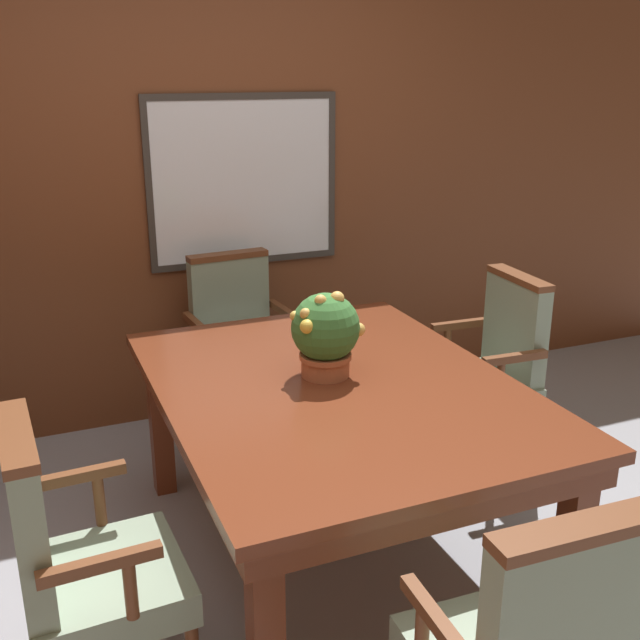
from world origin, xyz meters
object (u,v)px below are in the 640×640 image
Objects in this scene: chair_head_far at (238,339)px; chair_left_near at (77,559)px; dining_table at (335,405)px; chair_right_far at (491,365)px; potted_plant at (325,333)px.

chair_head_far is 1.00× the size of chair_left_near.
chair_right_far is at bearing 21.44° from dining_table.
potted_plant reaches higher than chair_left_near.
potted_plant is at bearing -69.78° from chair_right_far.
chair_head_far and chair_left_near have the same top height.
chair_left_near reaches higher than dining_table.
chair_head_far is at bearing 91.00° from dining_table.
chair_head_far is 1.00× the size of chair_right_far.
potted_plant is at bearing -93.73° from chair_head_far.
chair_left_near is (-0.99, -0.40, -0.14)m from dining_table.
potted_plant is at bearing -66.59° from chair_left_near.
chair_left_near is (-0.97, -1.61, 0.00)m from chair_head_far.
potted_plant reaches higher than chair_head_far.
dining_table is 1.76× the size of chair_head_far.
dining_table is 1.22m from chair_head_far.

